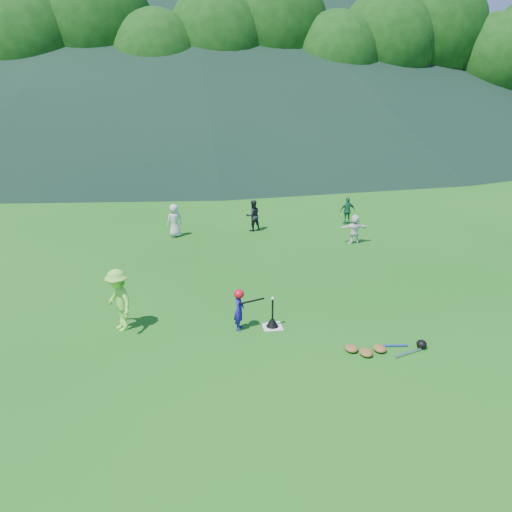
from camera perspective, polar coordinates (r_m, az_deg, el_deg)
The scene contains 15 objects.
ground at distance 11.92m, azimuth 1.88°, elevation -8.10°, with size 120.00×120.00×0.00m, color #155914.
home_plate at distance 11.92m, azimuth 1.88°, elevation -8.06°, with size 0.45×0.45×0.02m, color silver.
baseball at distance 11.59m, azimuth 1.92°, elevation -4.87°, with size 0.08×0.08×0.08m, color white.
batter_child at distance 11.61m, azimuth -1.94°, elevation -6.20°, with size 0.36×0.23×0.97m, color #20169B.
adult_coach at distance 11.90m, azimuth -15.42°, elevation -4.90°, with size 0.96×0.55×1.49m, color #81E744.
fielder_a at distance 18.61m, azimuth -9.29°, elevation 4.02°, with size 0.60×0.39×1.22m, color silver.
fielder_b at distance 19.11m, azimuth -0.36°, elevation 4.65°, with size 0.58×0.45×1.20m, color black.
fielder_c at distance 20.32m, azimuth 10.41°, elevation 5.11°, with size 0.65×0.27×1.11m, color #206C44.
fielder_d at distance 17.96m, azimuth 11.21°, elevation 3.04°, with size 0.97×0.31×1.05m, color white.
batting_tee at distance 11.86m, azimuth 1.89°, elevation -7.55°, with size 0.30×0.30×0.68m.
batter_gear at distance 11.45m, azimuth -1.85°, elevation -4.43°, with size 0.72×0.26×0.34m.
equipment_pile at distance 11.23m, azimuth 13.98°, elevation -10.23°, with size 1.80×0.63×0.19m.
outfield_fence at distance 38.71m, azimuth -5.99°, elevation 12.37°, with size 70.07×0.08×1.33m.
tree_line at distance 44.32m, azimuth -6.54°, elevation 23.00°, with size 70.04×11.40×14.82m.
distant_hills at distance 92.82m, azimuth -13.63°, elevation 25.02°, with size 155.00×140.00×32.00m.
Camera 1 is at (-2.01, -10.35, 5.55)m, focal length 35.00 mm.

